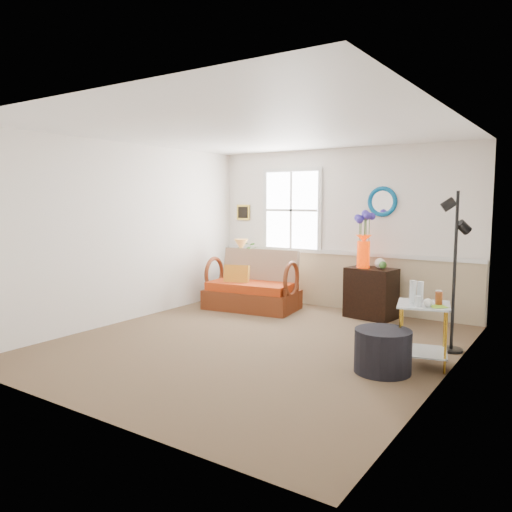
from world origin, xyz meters
The scene contains 19 objects.
floor centered at (0.00, 0.00, 0.00)m, with size 4.50×5.00×0.01m, color brown.
ceiling centered at (0.00, 0.00, 2.60)m, with size 4.50×5.00×0.01m, color white.
walls centered at (0.00, 0.00, 1.30)m, with size 4.51×5.01×2.60m.
wainscot centered at (0.00, 2.48, 0.45)m, with size 4.46×0.02×0.90m, color tan.
chair_rail centered at (0.00, 2.47, 0.92)m, with size 4.46×0.04×0.06m, color silver.
window centered at (-0.90, 2.47, 1.60)m, with size 1.14×0.06×1.44m, color white, non-canonical shape.
picture centered at (-1.92, 2.48, 1.55)m, with size 0.28×0.03×0.28m, color #AB8D2F.
mirror centered at (0.70, 2.48, 1.75)m, with size 0.47×0.47×0.07m, color #0D6BA2.
loveseat centered at (-1.15, 1.62, 0.48)m, with size 1.46×0.83×0.95m, color brown, non-canonical shape.
throw_pillow centered at (-1.36, 1.49, 0.52)m, with size 0.41×0.10×0.41m, color #D05105, non-canonical shape.
lamp_stand centered at (-1.68, 2.04, 0.33)m, with size 0.37×0.37×0.65m, color black, non-canonical shape.
table_lamp centered at (-1.64, 2.02, 0.88)m, with size 0.25×0.25×0.45m, color #B26F31, non-canonical shape.
potted_plant centered at (-1.55, 2.10, 0.81)m, with size 0.36×0.40×0.31m, color #41752F.
cabinet centered at (0.69, 2.12, 0.38)m, with size 0.71×0.46×0.76m, color black, non-canonical shape.
flower_vase centered at (0.56, 2.10, 1.18)m, with size 0.24×0.24×0.83m, color red, non-canonical shape.
side_table centered at (1.95, 0.33, 0.34)m, with size 0.53×0.53×0.67m, color #BD8D22, non-canonical shape.
tabletop_items centered at (1.99, 0.33, 0.79)m, with size 0.40×0.40×0.24m, color silver, non-canonical shape.
floor_lamp centered at (2.10, 1.03, 0.94)m, with size 0.27×0.27×1.88m, color black, non-canonical shape.
ottoman centered at (1.67, -0.12, 0.22)m, with size 0.58×0.58×0.45m, color black.
Camera 1 is at (3.36, -5.01, 1.77)m, focal length 35.00 mm.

